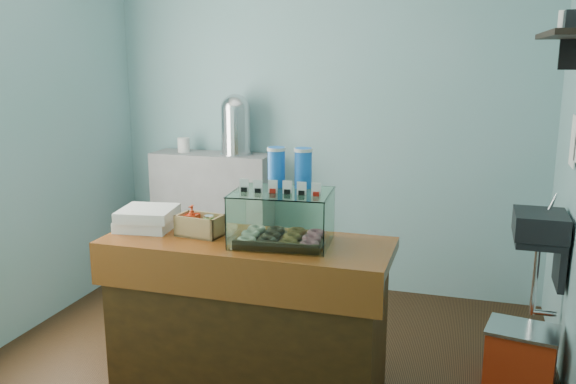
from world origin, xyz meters
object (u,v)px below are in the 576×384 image
(display_case, at_px, (284,211))
(coffee_urn, at_px, (236,123))
(counter, at_px, (248,315))
(red_cooler, at_px, (521,356))

(display_case, xyz_separation_m, coffee_urn, (-0.89, 1.54, 0.29))
(counter, height_order, coffee_urn, coffee_urn)
(counter, xyz_separation_m, coffee_urn, (-0.68, 1.58, 0.90))
(display_case, relative_size, red_cooler, 1.25)
(display_case, relative_size, coffee_urn, 1.13)
(counter, distance_m, display_case, 0.65)
(display_case, bearing_deg, counter, -174.49)
(counter, distance_m, coffee_urn, 1.94)
(coffee_urn, xyz_separation_m, red_cooler, (2.19, -1.06, -1.18))
(display_case, bearing_deg, coffee_urn, 115.11)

